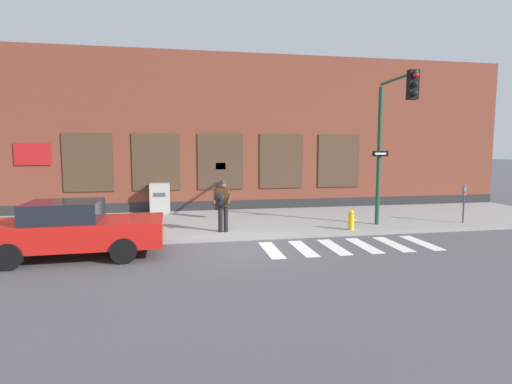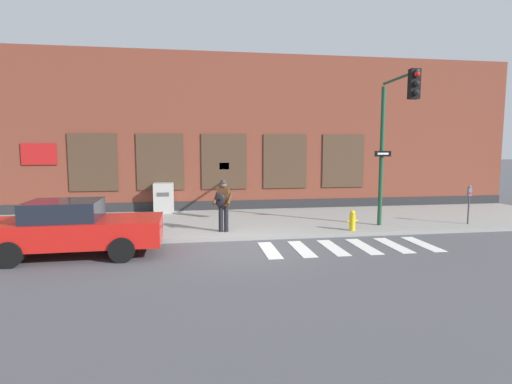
{
  "view_description": "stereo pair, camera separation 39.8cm",
  "coord_description": "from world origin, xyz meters",
  "px_view_note": "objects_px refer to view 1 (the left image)",
  "views": [
    {
      "loc": [
        -1.75,
        -11.37,
        2.95
      ],
      "look_at": [
        0.62,
        1.24,
        1.52
      ],
      "focal_mm": 28.0,
      "sensor_mm": 36.0,
      "label": 1
    },
    {
      "loc": [
        -1.35,
        -11.44,
        2.95
      ],
      "look_at": [
        0.62,
        1.24,
        1.52
      ],
      "focal_mm": 28.0,
      "sensor_mm": 36.0,
      "label": 2
    }
  ],
  "objects_px": {
    "parking_meter": "(464,198)",
    "utility_box": "(160,198)",
    "fire_hydrant": "(351,220)",
    "busker": "(222,203)",
    "red_car": "(73,229)",
    "traffic_light": "(392,126)"
  },
  "relations": [
    {
      "from": "parking_meter",
      "to": "utility_box",
      "type": "height_order",
      "value": "parking_meter"
    },
    {
      "from": "parking_meter",
      "to": "fire_hydrant",
      "type": "distance_m",
      "value": 4.75
    },
    {
      "from": "busker",
      "to": "utility_box",
      "type": "height_order",
      "value": "busker"
    },
    {
      "from": "red_car",
      "to": "utility_box",
      "type": "distance_m",
      "value": 6.56
    },
    {
      "from": "utility_box",
      "to": "fire_hydrant",
      "type": "bearing_deg",
      "value": -36.24
    },
    {
      "from": "red_car",
      "to": "traffic_light",
      "type": "xyz_separation_m",
      "value": [
        9.9,
        1.25,
        2.9
      ]
    },
    {
      "from": "red_car",
      "to": "utility_box",
      "type": "height_order",
      "value": "red_car"
    },
    {
      "from": "red_car",
      "to": "fire_hydrant",
      "type": "bearing_deg",
      "value": 9.27
    },
    {
      "from": "fire_hydrant",
      "to": "red_car",
      "type": "bearing_deg",
      "value": -170.73
    },
    {
      "from": "busker",
      "to": "fire_hydrant",
      "type": "bearing_deg",
      "value": -6.19
    },
    {
      "from": "busker",
      "to": "traffic_light",
      "type": "bearing_deg",
      "value": -6.34
    },
    {
      "from": "utility_box",
      "to": "parking_meter",
      "type": "bearing_deg",
      "value": -21.32
    },
    {
      "from": "traffic_light",
      "to": "fire_hydrant",
      "type": "bearing_deg",
      "value": 173.16
    },
    {
      "from": "busker",
      "to": "utility_box",
      "type": "distance_m",
      "value": 4.94
    },
    {
      "from": "red_car",
      "to": "traffic_light",
      "type": "bearing_deg",
      "value": 7.18
    },
    {
      "from": "red_car",
      "to": "fire_hydrant",
      "type": "relative_size",
      "value": 6.64
    },
    {
      "from": "busker",
      "to": "traffic_light",
      "type": "relative_size",
      "value": 0.34
    },
    {
      "from": "busker",
      "to": "utility_box",
      "type": "bearing_deg",
      "value": 117.21
    },
    {
      "from": "red_car",
      "to": "fire_hydrant",
      "type": "xyz_separation_m",
      "value": [
        8.6,
        1.4,
        -0.29
      ]
    },
    {
      "from": "parking_meter",
      "to": "traffic_light",
      "type": "bearing_deg",
      "value": -169.98
    },
    {
      "from": "busker",
      "to": "traffic_light",
      "type": "distance_m",
      "value": 6.25
    },
    {
      "from": "busker",
      "to": "fire_hydrant",
      "type": "distance_m",
      "value": 4.45
    }
  ]
}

